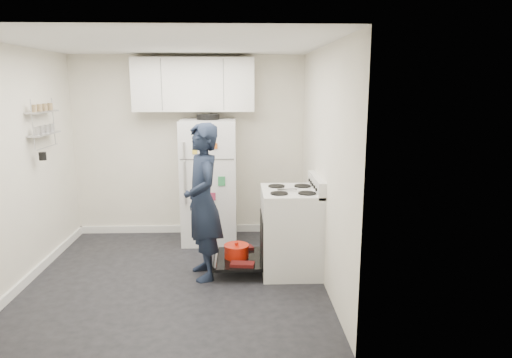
{
  "coord_description": "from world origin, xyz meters",
  "views": [
    {
      "loc": [
        0.71,
        -4.78,
        2.1
      ],
      "look_at": [
        0.89,
        0.29,
        1.05
      ],
      "focal_mm": 32.0,
      "sensor_mm": 36.0,
      "label": 1
    }
  ],
  "objects_px": {
    "electric_range": "(290,231)",
    "person": "(203,202)",
    "refrigerator": "(209,181)",
    "open_oven_door": "(237,255)"
  },
  "relations": [
    {
      "from": "refrigerator",
      "to": "person",
      "type": "height_order",
      "value": "refrigerator"
    },
    {
      "from": "person",
      "to": "refrigerator",
      "type": "bearing_deg",
      "value": 163.35
    },
    {
      "from": "refrigerator",
      "to": "person",
      "type": "xyz_separation_m",
      "value": [
        0.01,
        -1.23,
        0.02
      ]
    },
    {
      "from": "electric_range",
      "to": "refrigerator",
      "type": "distance_m",
      "value": 1.51
    },
    {
      "from": "electric_range",
      "to": "person",
      "type": "relative_size",
      "value": 0.64
    },
    {
      "from": "refrigerator",
      "to": "person",
      "type": "distance_m",
      "value": 1.23
    },
    {
      "from": "electric_range",
      "to": "refrigerator",
      "type": "height_order",
      "value": "refrigerator"
    },
    {
      "from": "open_oven_door",
      "to": "refrigerator",
      "type": "distance_m",
      "value": 1.33
    },
    {
      "from": "open_oven_door",
      "to": "electric_range",
      "type": "bearing_deg",
      "value": -0.32
    },
    {
      "from": "electric_range",
      "to": "refrigerator",
      "type": "bearing_deg",
      "value": 131.48
    }
  ]
}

